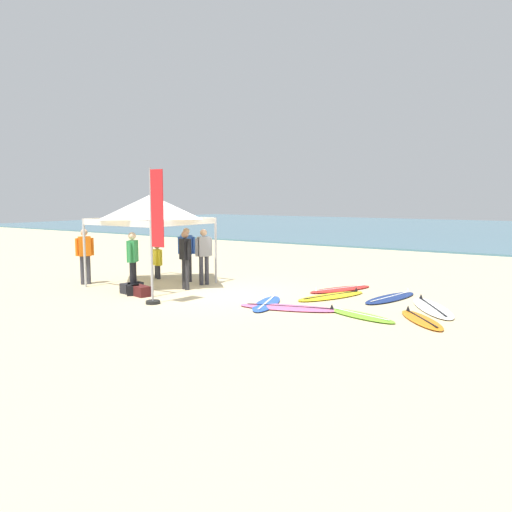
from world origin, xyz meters
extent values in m
plane|color=beige|center=(0.00, 0.00, 0.00)|extent=(80.00, 80.00, 0.00)
cube|color=teal|center=(0.00, 32.21, 0.05)|extent=(80.00, 36.00, 0.10)
cylinder|color=#B7B7BC|center=(-3.99, -1.32, 1.02)|extent=(0.07, 0.07, 2.05)
cylinder|color=#B7B7BC|center=(-1.22, -1.32, 1.02)|extent=(0.07, 0.07, 2.05)
cylinder|color=#B7B7BC|center=(-3.99, 1.46, 1.02)|extent=(0.07, 0.07, 2.05)
cylinder|color=#B7B7BC|center=(-1.22, 1.46, 1.02)|extent=(0.07, 0.07, 2.05)
cube|color=white|center=(-2.60, -1.32, 1.96)|extent=(2.77, 0.03, 0.18)
cube|color=white|center=(-2.60, 1.46, 1.96)|extent=(2.77, 0.03, 0.18)
cube|color=white|center=(-3.99, 0.07, 1.96)|extent=(0.03, 2.77, 0.18)
cube|color=white|center=(-1.22, 0.07, 1.96)|extent=(0.03, 2.77, 0.18)
pyramid|color=white|center=(-2.60, 0.07, 2.40)|extent=(2.89, 2.89, 0.70)
ellipsoid|color=yellow|center=(2.83, 1.31, 0.04)|extent=(1.41, 2.35, 0.07)
cube|color=black|center=(2.83, 1.31, 0.07)|extent=(0.75, 1.82, 0.01)
cone|color=black|center=(3.17, 2.18, 0.13)|extent=(0.09, 0.09, 0.12)
ellipsoid|color=orange|center=(5.61, -0.05, 0.04)|extent=(1.57, 1.78, 0.07)
cube|color=black|center=(5.61, -0.05, 0.07)|extent=(1.03, 1.27, 0.01)
cone|color=black|center=(5.12, 0.56, 0.13)|extent=(0.09, 0.09, 0.12)
ellipsoid|color=pink|center=(2.61, -0.56, 0.04)|extent=(2.57, 1.39, 0.07)
cube|color=black|center=(2.61, -0.56, 0.07)|extent=(2.02, 0.68, 0.01)
cone|color=black|center=(3.58, -0.25, 0.13)|extent=(0.09, 0.09, 0.12)
ellipsoid|color=#7AD12D|center=(4.35, -0.39, 0.04)|extent=(1.90, 1.02, 0.07)
cube|color=white|center=(4.35, -0.39, 0.07)|extent=(1.50, 0.51, 0.01)
cone|color=white|center=(3.63, -0.16, 0.13)|extent=(0.09, 0.09, 0.12)
ellipsoid|color=white|center=(5.48, 1.31, 0.04)|extent=(1.82, 2.42, 0.07)
cube|color=black|center=(5.48, 1.31, 0.07)|extent=(1.11, 1.79, 0.01)
cone|color=black|center=(4.97, 2.16, 0.13)|extent=(0.09, 0.09, 0.12)
ellipsoid|color=navy|center=(4.22, 1.96, 0.04)|extent=(1.02, 2.30, 0.07)
cube|color=white|center=(4.22, 1.96, 0.07)|extent=(0.41, 1.86, 0.01)
cone|color=white|center=(4.40, 2.85, 0.13)|extent=(0.09, 0.09, 0.12)
ellipsoid|color=blue|center=(1.90, -0.47, 0.04)|extent=(1.15, 2.04, 0.07)
cube|color=white|center=(1.90, -0.47, 0.07)|extent=(0.59, 1.60, 0.01)
cone|color=white|center=(1.63, 0.29, 0.13)|extent=(0.09, 0.09, 0.12)
ellipsoid|color=red|center=(2.60, 2.40, 0.04)|extent=(1.45, 2.21, 0.07)
cube|color=white|center=(2.60, 2.40, 0.07)|extent=(0.82, 1.69, 0.01)
cone|color=white|center=(2.22, 1.60, 0.13)|extent=(0.09, 0.09, 0.12)
cylinder|color=#2D2D33|center=(-1.13, 0.00, 0.44)|extent=(0.13, 0.13, 0.88)
cylinder|color=#2D2D33|center=(-1.30, 0.07, 0.44)|extent=(0.13, 0.13, 0.88)
cube|color=black|center=(-1.22, 0.03, 1.18)|extent=(0.42, 0.34, 0.60)
sphere|color=#9E7051|center=(-1.22, 0.03, 1.60)|extent=(0.21, 0.21, 0.21)
cylinder|color=black|center=(-1.00, -0.05, 1.16)|extent=(0.09, 0.09, 0.54)
cylinder|color=black|center=(-1.43, 0.12, 1.16)|extent=(0.09, 0.09, 0.54)
cylinder|color=#383842|center=(-1.24, 1.04, 0.44)|extent=(0.13, 0.13, 0.88)
cylinder|color=#383842|center=(-1.33, 0.88, 0.44)|extent=(0.13, 0.13, 0.88)
cube|color=gray|center=(-1.29, 0.96, 1.18)|extent=(0.37, 0.42, 0.60)
sphere|color=tan|center=(-1.29, 0.96, 1.60)|extent=(0.21, 0.21, 0.21)
cylinder|color=gray|center=(-1.18, 1.16, 1.16)|extent=(0.09, 0.09, 0.54)
cylinder|color=gray|center=(-1.40, 0.76, 1.16)|extent=(0.09, 0.09, 0.54)
cylinder|color=#383842|center=(-4.43, -1.08, 0.44)|extent=(0.13, 0.13, 0.88)
cylinder|color=#383842|center=(-4.34, -0.92, 0.44)|extent=(0.13, 0.13, 0.88)
cube|color=orange|center=(-4.38, -1.00, 1.18)|extent=(0.37, 0.42, 0.60)
sphere|color=tan|center=(-4.38, -1.00, 1.60)|extent=(0.21, 0.21, 0.21)
cylinder|color=orange|center=(-4.50, -1.20, 1.16)|extent=(0.09, 0.09, 0.54)
cylinder|color=orange|center=(-4.27, -0.80, 1.16)|extent=(0.09, 0.09, 0.54)
cylinder|color=black|center=(-2.03, -1.27, 0.44)|extent=(0.13, 0.13, 0.88)
cylinder|color=black|center=(-2.12, -1.11, 0.44)|extent=(0.13, 0.13, 0.88)
cube|color=#2D8C47|center=(-2.08, -1.19, 1.18)|extent=(0.37, 0.42, 0.60)
sphere|color=beige|center=(-2.08, -1.19, 1.60)|extent=(0.21, 0.21, 0.21)
cylinder|color=#2D8C47|center=(-1.97, -1.39, 1.16)|extent=(0.09, 0.09, 0.54)
cylinder|color=#2D8C47|center=(-2.19, -0.99, 1.16)|extent=(0.09, 0.09, 0.54)
cylinder|color=#2D2D33|center=(-2.04, 1.16, 0.44)|extent=(0.13, 0.13, 0.88)
cylinder|color=#2D2D33|center=(-2.19, 1.06, 0.44)|extent=(0.13, 0.13, 0.88)
cube|color=#2851B2|center=(-2.12, 1.11, 1.18)|extent=(0.42, 0.38, 0.60)
sphere|color=tan|center=(-2.12, 1.11, 1.60)|extent=(0.21, 0.21, 0.21)
cylinder|color=#2851B2|center=(-1.92, 1.23, 1.16)|extent=(0.09, 0.09, 0.54)
cylinder|color=#2851B2|center=(-2.31, 0.99, 1.16)|extent=(0.09, 0.09, 0.54)
cylinder|color=#2D2D33|center=(-3.41, 1.07, 0.23)|extent=(0.13, 0.13, 0.45)
cylinder|color=#2D2D33|center=(-3.25, 0.99, 0.23)|extent=(0.13, 0.13, 0.45)
cube|color=yellow|center=(-3.33, 1.03, 0.71)|extent=(0.42, 0.36, 0.52)
sphere|color=#9E7051|center=(-3.33, 1.03, 1.09)|extent=(0.21, 0.21, 0.21)
cylinder|color=yellow|center=(-3.54, 1.13, 0.69)|extent=(0.09, 0.09, 0.47)
cylinder|color=yellow|center=(-3.12, 0.93, 0.69)|extent=(0.09, 0.09, 0.47)
cylinder|color=#99999E|center=(-0.57, -1.94, 1.70)|extent=(0.04, 0.04, 3.40)
cube|color=red|center=(-0.35, -1.94, 2.40)|extent=(0.40, 0.02, 1.90)
cylinder|color=black|center=(-0.57, -1.94, 0.04)|extent=(0.36, 0.36, 0.08)
cube|color=#232328|center=(-2.16, -1.18, 0.14)|extent=(0.39, 0.63, 0.28)
cube|color=#4C1919|center=(-1.59, -1.40, 0.14)|extent=(0.66, 0.45, 0.28)
cube|color=black|center=(-1.94, -1.32, 0.14)|extent=(0.65, 0.65, 0.28)
camera|label=1|loc=(8.62, -11.04, 2.68)|focal=35.86mm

